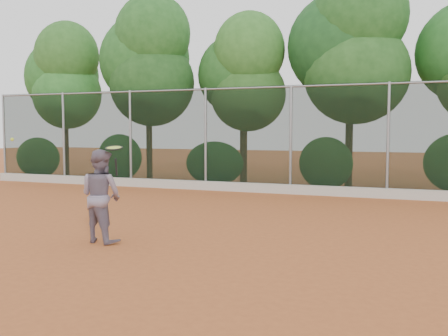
% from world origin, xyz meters
% --- Properties ---
extents(ground, '(80.00, 80.00, 0.00)m').
position_xyz_m(ground, '(0.00, 0.00, 0.00)').
color(ground, '#A95528').
rests_on(ground, ground).
extents(concrete_curb, '(24.00, 0.20, 0.30)m').
position_xyz_m(concrete_curb, '(0.00, 6.82, 0.15)').
color(concrete_curb, '#BCB9AE').
rests_on(concrete_curb, ground).
extents(tennis_player, '(0.94, 0.79, 1.71)m').
position_xyz_m(tennis_player, '(-1.56, -1.22, 0.85)').
color(tennis_player, slate).
rests_on(tennis_player, ground).
extents(chainlink_fence, '(24.09, 0.09, 3.50)m').
position_xyz_m(chainlink_fence, '(-0.00, 7.00, 1.86)').
color(chainlink_fence, black).
rests_on(chainlink_fence, ground).
extents(foliage_backdrop, '(23.70, 3.63, 7.55)m').
position_xyz_m(foliage_backdrop, '(-0.55, 8.98, 4.40)').
color(foliage_backdrop, '#402518').
rests_on(foliage_backdrop, ground).
extents(tennis_racket, '(0.40, 0.40, 0.56)m').
position_xyz_m(tennis_racket, '(-1.24, -1.25, 1.70)').
color(tennis_racket, black).
rests_on(tennis_racket, ground).
extents(tennis_ball_in_flight, '(0.07, 0.07, 0.07)m').
position_xyz_m(tennis_ball_in_flight, '(-3.68, -1.14, 1.87)').
color(tennis_ball_in_flight, '#CFEB35').
rests_on(tennis_ball_in_flight, ground).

